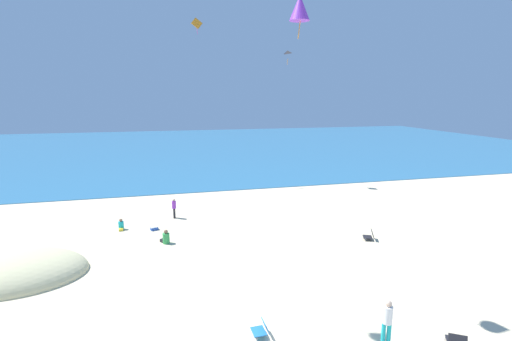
# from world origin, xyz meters

# --- Properties ---
(ground_plane) EXTENTS (120.00, 120.00, 0.00)m
(ground_plane) POSITION_xyz_m (0.00, 10.00, 0.00)
(ground_plane) COLOR beige
(ocean_water) EXTENTS (120.00, 60.00, 0.05)m
(ocean_water) POSITION_xyz_m (0.00, 49.34, 0.03)
(ocean_water) COLOR teal
(ocean_water) RESTS_ON ground_plane
(dune_mound) EXTENTS (6.51, 4.56, 2.27)m
(dune_mound) POSITION_xyz_m (-11.69, 6.06, 0.00)
(dune_mound) COLOR beige
(dune_mound) RESTS_ON ground_plane
(beach_chair_mid_beach) EXTENTS (0.83, 0.85, 0.58)m
(beach_chair_mid_beach) POSITION_xyz_m (4.63, -3.09, 0.27)
(beach_chair_mid_beach) COLOR black
(beach_chair_mid_beach) RESTS_ON ground_plane
(beach_chair_far_left) EXTENTS (0.80, 0.78, 0.62)m
(beach_chair_far_left) POSITION_xyz_m (6.89, 6.12, 0.27)
(beach_chair_far_left) COLOR black
(beach_chair_far_left) RESTS_ON ground_plane
(beach_chair_near_camera) EXTENTS (0.58, 0.61, 0.54)m
(beach_chair_near_camera) POSITION_xyz_m (-1.53, -0.87, 0.26)
(beach_chair_near_camera) COLOR #2370B2
(beach_chair_near_camera) RESTS_ON ground_plane
(cooler_box) EXTENTS (0.55, 0.46, 0.22)m
(cooler_box) POSITION_xyz_m (-5.48, 10.86, 0.11)
(cooler_box) COLOR #2D56B7
(cooler_box) RESTS_ON ground_plane
(person_0) EXTENTS (0.33, 0.33, 1.39)m
(person_0) POSITION_xyz_m (-4.16, 12.92, 0.80)
(person_0) COLOR black
(person_0) RESTS_ON ground_plane
(person_1) EXTENTS (0.64, 0.73, 0.82)m
(person_1) POSITION_xyz_m (-4.76, 8.49, 0.30)
(person_1) COLOR green
(person_1) RESTS_ON ground_plane
(person_2) EXTENTS (0.40, 0.40, 1.65)m
(person_2) POSITION_xyz_m (2.44, -2.35, 0.95)
(person_2) COLOR #19ADB2
(person_2) RESTS_ON ground_plane
(person_3) EXTENTS (0.34, 0.56, 0.70)m
(person_3) POSITION_xyz_m (-7.50, 11.42, 0.26)
(person_3) COLOR #19ADB2
(person_3) RESTS_ON ground_plane
(kite_black) EXTENTS (0.91, 0.98, 1.33)m
(kite_black) POSITION_xyz_m (6.71, 21.35, 12.25)
(kite_black) COLOR black
(kite_orange) EXTENTS (1.10, 0.40, 1.51)m
(kite_orange) POSITION_xyz_m (-1.22, 23.93, 14.84)
(kite_orange) COLOR orange
(kite_purple) EXTENTS (0.95, 0.95, 1.56)m
(kite_purple) POSITION_xyz_m (0.55, 1.61, 11.50)
(kite_purple) COLOR purple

